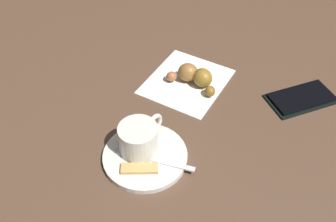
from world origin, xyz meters
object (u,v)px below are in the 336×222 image
object	(u,v)px
croissant	(195,76)
teaspoon	(142,156)
espresso_cup	(139,138)
cell_phone	(302,98)
napkin	(187,81)
sugar_packet	(140,168)
saucer	(145,156)

from	to	relation	value
croissant	teaspoon	bearing A→B (deg)	-162.80
espresso_cup	cell_phone	bearing A→B (deg)	-23.24
napkin	croissant	bearing A→B (deg)	-72.22
sugar_packet	cell_phone	size ratio (longest dim) A/B	0.40
cell_phone	napkin	bearing A→B (deg)	120.21
saucer	espresso_cup	world-z (taller)	espresso_cup
teaspoon	sugar_packet	bearing A→B (deg)	-140.98
teaspoon	cell_phone	world-z (taller)	teaspoon
teaspoon	sugar_packet	size ratio (longest dim) A/B	2.16
napkin	sugar_packet	bearing A→B (deg)	-156.70
espresso_cup	cell_phone	size ratio (longest dim) A/B	0.62
teaspoon	croissant	xyz separation A→B (m)	(0.22, 0.07, 0.01)
teaspoon	espresso_cup	bearing A→B (deg)	54.06
espresso_cup	croissant	world-z (taller)	espresso_cup
teaspoon	saucer	bearing A→B (deg)	0.79
napkin	croissant	size ratio (longest dim) A/B	1.47
espresso_cup	napkin	distance (m)	0.21
croissant	sugar_packet	bearing A→B (deg)	-160.59
teaspoon	croissant	size ratio (longest dim) A/B	1.14
teaspoon	napkin	distance (m)	0.23
espresso_cup	croissant	size ratio (longest dim) A/B	0.82
espresso_cup	sugar_packet	bearing A→B (deg)	-134.63
sugar_packet	napkin	world-z (taller)	sugar_packet
saucer	sugar_packet	xyz separation A→B (m)	(-0.03, -0.02, 0.01)
croissant	saucer	bearing A→B (deg)	-162.19
saucer	espresso_cup	bearing A→B (deg)	79.40
saucer	napkin	world-z (taller)	saucer
espresso_cup	croissant	xyz separation A→B (m)	(0.20, 0.05, -0.02)
espresso_cup	cell_phone	world-z (taller)	espresso_cup
teaspoon	croissant	world-z (taller)	croissant
espresso_cup	teaspoon	xyz separation A→B (m)	(-0.01, -0.02, -0.02)
cell_phone	croissant	bearing A→B (deg)	121.17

